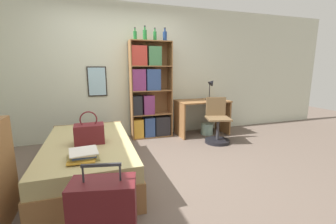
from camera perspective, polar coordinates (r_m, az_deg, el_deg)
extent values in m
plane|color=#66564C|center=(3.22, -7.35, -14.38)|extent=(14.00, 14.00, 0.00)
cube|color=beige|center=(4.55, -11.89, 9.83)|extent=(10.00, 0.06, 2.60)
cube|color=black|center=(4.49, -17.56, 7.40)|extent=(0.35, 0.02, 0.56)
cube|color=#99C1D6|center=(4.47, -17.56, 7.39)|extent=(0.31, 0.01, 0.52)
cube|color=olive|center=(3.12, -19.28, -12.72)|extent=(1.04, 1.92, 0.31)
cube|color=tan|center=(3.03, -19.58, -8.50)|extent=(1.01, 1.89, 0.17)
cube|color=olive|center=(3.97, -19.25, -6.21)|extent=(1.04, 0.04, 0.49)
cube|color=maroon|center=(2.88, -19.32, -5.23)|extent=(0.34, 0.22, 0.23)
torus|color=maroon|center=(2.84, -19.55, -1.82)|extent=(0.20, 0.02, 0.20)
cube|color=#99894C|center=(2.46, -20.79, -10.84)|extent=(0.32, 0.29, 0.01)
cube|color=gold|center=(2.44, -20.90, -10.60)|extent=(0.27, 0.36, 0.01)
cube|color=#99894C|center=(2.46, -20.94, -10.13)|extent=(0.25, 0.29, 0.01)
cube|color=#334C84|center=(2.44, -20.43, -9.77)|extent=(0.23, 0.29, 0.02)
cube|color=beige|center=(2.42, -20.35, -9.54)|extent=(0.24, 0.27, 0.01)
cube|color=silver|center=(2.42, -20.68, -9.30)|extent=(0.29, 0.31, 0.01)
cube|color=#5B191E|center=(1.85, -15.80, -24.93)|extent=(0.50, 0.34, 0.61)
cylinder|color=#2D2D33|center=(1.69, -20.78, -14.55)|extent=(0.01, 0.01, 0.12)
cylinder|color=#2D2D33|center=(1.65, -12.05, -14.76)|extent=(0.01, 0.01, 0.12)
cube|color=#2D2D33|center=(1.64, -16.60, -12.80)|extent=(0.27, 0.08, 0.02)
cube|color=olive|center=(4.40, -9.40, 5.25)|extent=(0.02, 0.30, 1.89)
cube|color=olive|center=(4.59, 0.48, 5.64)|extent=(0.02, 0.30, 1.89)
cube|color=olive|center=(4.62, -4.80, 5.63)|extent=(0.81, 0.01, 1.89)
cube|color=olive|center=(4.66, -4.19, -6.06)|extent=(0.78, 0.30, 0.02)
cube|color=olive|center=(4.55, -4.27, -0.47)|extent=(0.78, 0.30, 0.02)
cube|color=olive|center=(4.48, -4.35, 5.47)|extent=(0.78, 0.30, 0.02)
cube|color=olive|center=(4.46, -4.45, 11.53)|extent=(0.78, 0.30, 0.02)
cube|color=olive|center=(4.48, -4.54, 17.47)|extent=(0.78, 0.30, 0.02)
cube|color=gold|center=(4.54, -7.63, -4.08)|extent=(0.19, 0.22, 0.37)
cube|color=#334C84|center=(4.58, -4.85, -3.76)|extent=(0.20, 0.22, 0.39)
cube|color=#232328|center=(4.65, -1.55, -3.46)|extent=(0.30, 0.22, 0.39)
cube|color=#232328|center=(4.44, -7.89, 1.71)|extent=(0.18, 0.22, 0.37)
cube|color=#7A336B|center=(4.48, -5.03, 1.88)|extent=(0.21, 0.22, 0.37)
cube|color=#7A336B|center=(4.39, -7.55, 8.07)|extent=(0.26, 0.22, 0.41)
cube|color=#334C84|center=(4.46, -3.89, 8.19)|extent=(0.27, 0.22, 0.41)
cube|color=#B2382D|center=(4.40, -7.49, 13.96)|extent=(0.29, 0.22, 0.36)
cube|color=#427A4C|center=(4.46, -3.56, 13.96)|extent=(0.25, 0.22, 0.36)
cylinder|color=#1E6B2D|center=(4.42, -8.36, 18.62)|extent=(0.07, 0.07, 0.16)
cylinder|color=#1E6B2D|center=(4.44, -8.40, 19.95)|extent=(0.03, 0.03, 0.05)
cylinder|color=#232328|center=(4.44, -8.41, 20.38)|extent=(0.03, 0.03, 0.02)
cylinder|color=#1E6B2D|center=(4.45, -5.89, 18.81)|extent=(0.07, 0.07, 0.19)
cylinder|color=#1E6B2D|center=(4.47, -5.92, 20.36)|extent=(0.03, 0.03, 0.06)
cylinder|color=#232328|center=(4.47, -5.93, 20.86)|extent=(0.03, 0.03, 0.02)
cylinder|color=#1E6B2D|center=(4.51, -3.34, 18.65)|extent=(0.06, 0.06, 0.17)
cylinder|color=#1E6B2D|center=(4.52, -3.35, 20.04)|extent=(0.03, 0.03, 0.05)
cylinder|color=#232328|center=(4.53, -3.36, 20.49)|extent=(0.03, 0.03, 0.02)
cylinder|color=navy|center=(4.58, -0.80, 18.61)|extent=(0.08, 0.08, 0.18)
cylinder|color=navy|center=(4.60, -0.80, 20.06)|extent=(0.03, 0.03, 0.06)
cylinder|color=#232328|center=(4.60, -0.80, 20.54)|extent=(0.04, 0.04, 0.02)
cube|color=olive|center=(4.73, 8.70, 2.79)|extent=(1.06, 0.62, 0.02)
cube|color=olive|center=(4.59, 2.89, -1.94)|extent=(0.03, 0.58, 0.70)
cube|color=olive|center=(5.04, 13.74, -1.06)|extent=(0.03, 0.58, 0.70)
cylinder|color=black|center=(4.79, 10.42, 3.09)|extent=(0.15, 0.15, 0.02)
cylinder|color=black|center=(4.77, 10.50, 5.15)|extent=(0.02, 0.02, 0.33)
cone|color=black|center=(4.78, 11.07, 7.42)|extent=(0.16, 0.13, 0.16)
cylinder|color=black|center=(4.36, 12.37, -7.23)|extent=(0.46, 0.46, 0.06)
cylinder|color=#333338|center=(4.30, 12.48, -4.74)|extent=(0.05, 0.05, 0.45)
cube|color=brown|center=(4.25, 12.62, -1.60)|extent=(0.51, 0.51, 0.03)
cube|color=brown|center=(4.39, 12.05, 1.41)|extent=(0.37, 0.14, 0.36)
cylinder|color=#99C1B2|center=(4.84, 9.86, -4.24)|extent=(0.25, 0.25, 0.23)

